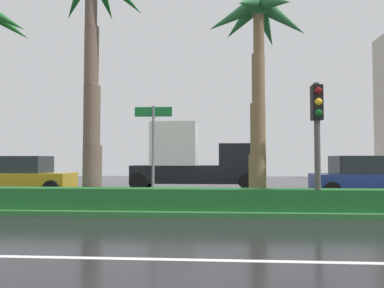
# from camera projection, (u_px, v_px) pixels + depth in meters

# --- Properties ---
(ground_plane) EXTENTS (90.00, 42.00, 0.10)m
(ground_plane) POSITION_uv_depth(u_px,v_px,m) (184.00, 206.00, 12.76)
(ground_plane) COLOR black
(near_lane_divider_stripe) EXTENTS (81.00, 0.14, 0.01)m
(near_lane_divider_stripe) POSITION_uv_depth(u_px,v_px,m) (145.00, 259.00, 5.79)
(near_lane_divider_stripe) COLOR white
(near_lane_divider_stripe) RESTS_ON ground_plane
(median_strip) EXTENTS (85.50, 4.00, 0.15)m
(median_strip) POSITION_uv_depth(u_px,v_px,m) (182.00, 206.00, 11.77)
(median_strip) COLOR #2D6B33
(median_strip) RESTS_ON ground_plane
(median_hedge) EXTENTS (76.50, 0.70, 0.60)m
(median_hedge) POSITION_uv_depth(u_px,v_px,m) (177.00, 199.00, 10.39)
(median_hedge) COLOR #1E6028
(median_hedge) RESTS_ON median_strip
(palm_tree_centre_left) EXTENTS (4.21, 4.25, 8.01)m
(palm_tree_centre_left) POSITION_uv_depth(u_px,v_px,m) (91.00, 7.00, 11.46)
(palm_tree_centre_left) COLOR brown
(palm_tree_centre_left) RESTS_ON median_strip
(palm_tree_centre) EXTENTS (3.42, 3.36, 6.91)m
(palm_tree_centre) POSITION_uv_depth(u_px,v_px,m) (258.00, 39.00, 11.65)
(palm_tree_centre) COLOR #7F6242
(palm_tree_centre) RESTS_ON median_strip
(traffic_signal_median_right) EXTENTS (0.28, 0.43, 3.53)m
(traffic_signal_median_right) POSITION_uv_depth(u_px,v_px,m) (317.00, 123.00, 9.94)
(traffic_signal_median_right) COLOR #4C4C47
(traffic_signal_median_right) RESTS_ON median_strip
(street_name_sign) EXTENTS (1.10, 0.08, 3.00)m
(street_name_sign) POSITION_uv_depth(u_px,v_px,m) (153.00, 142.00, 10.64)
(street_name_sign) COLOR slate
(street_name_sign) RESTS_ON median_strip
(car_in_traffic_leading) EXTENTS (4.30, 2.02, 1.72)m
(car_in_traffic_leading) POSITION_uv_depth(u_px,v_px,m) (24.00, 176.00, 16.59)
(car_in_traffic_leading) COLOR #B28C1E
(car_in_traffic_leading) RESTS_ON ground_plane
(box_truck_lead) EXTENTS (6.40, 2.64, 3.46)m
(box_truck_lead) POSITION_uv_depth(u_px,v_px,m) (193.00, 160.00, 18.99)
(box_truck_lead) COLOR black
(box_truck_lead) RESTS_ON ground_plane
(car_in_traffic_second) EXTENTS (4.30, 2.02, 1.72)m
(car_in_traffic_second) POSITION_uv_depth(u_px,v_px,m) (364.00, 177.00, 15.38)
(car_in_traffic_second) COLOR navy
(car_in_traffic_second) RESTS_ON ground_plane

